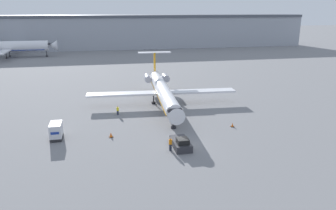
# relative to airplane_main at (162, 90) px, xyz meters

# --- Properties ---
(ground_plane) EXTENTS (600.00, 600.00, 0.00)m
(ground_plane) POSITION_rel_airplane_main_xyz_m (-1.08, -20.84, -2.96)
(ground_plane) COLOR slate
(terminal_building) EXTENTS (180.00, 16.80, 15.44)m
(terminal_building) POSITION_rel_airplane_main_xyz_m (-1.08, 99.16, 4.79)
(terminal_building) COLOR #9EA3AD
(terminal_building) RESTS_ON ground
(airplane_main) EXTENTS (29.40, 32.48, 8.57)m
(airplane_main) POSITION_rel_airplane_main_xyz_m (0.00, 0.00, 0.00)
(airplane_main) COLOR white
(airplane_main) RESTS_ON ground
(pushback_tug) EXTENTS (2.19, 4.67, 1.68)m
(pushback_tug) POSITION_rel_airplane_main_xyz_m (-1.52, -21.18, -2.35)
(pushback_tug) COLOR #2D2D33
(pushback_tug) RESTS_ON ground
(luggage_cart) EXTENTS (1.63, 3.00, 2.39)m
(luggage_cart) POSITION_rel_airplane_main_xyz_m (-18.53, -14.42, -1.77)
(luggage_cart) COLOR #232326
(luggage_cart) RESTS_ON ground
(worker_near_tug) EXTENTS (0.40, 0.26, 1.86)m
(worker_near_tug) POSITION_rel_airplane_main_xyz_m (-3.14, -21.87, -1.98)
(worker_near_tug) COLOR #232838
(worker_near_tug) RESTS_ON ground
(worker_by_wing) EXTENTS (0.40, 0.24, 1.64)m
(worker_by_wing) POSITION_rel_airplane_main_xyz_m (-9.10, -4.97, -2.11)
(worker_by_wing) COLOR #232838
(worker_by_wing) RESTS_ON ground
(traffic_cone_left) EXTENTS (0.68, 0.68, 0.72)m
(traffic_cone_left) POSITION_rel_airplane_main_xyz_m (-10.75, -15.42, -2.62)
(traffic_cone_left) COLOR black
(traffic_cone_left) RESTS_ON ground
(traffic_cone_right) EXTENTS (0.57, 0.57, 0.67)m
(traffic_cone_right) POSITION_rel_airplane_main_xyz_m (8.59, -14.95, -2.64)
(traffic_cone_right) COLOR black
(traffic_cone_right) RESTS_ON ground
(airplane_parked_far_left) EXTENTS (34.52, 32.27, 11.40)m
(airplane_parked_far_left) POSITION_rel_airplane_main_xyz_m (-45.25, 75.96, 1.25)
(airplane_parked_far_left) COLOR white
(airplane_parked_far_left) RESTS_ON ground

